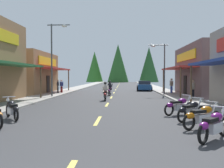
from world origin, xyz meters
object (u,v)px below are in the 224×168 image
at_px(motorcycle_parked_left_3, 12,109).
at_px(pedestrian_by_shop, 193,88).
at_px(pedestrian_strolling, 58,86).
at_px(parked_car_curbside, 144,86).
at_px(motorcycle_parked_right_3, 179,106).
at_px(motorcycle_parked_right_1, 202,116).
at_px(motorcycle_parked_right_0, 213,125).
at_px(pedestrian_browsing, 62,85).
at_px(streetlamp_left, 55,50).
at_px(rider_cruising_trailing, 110,89).
at_px(streetlamp_right, 161,61).
at_px(rider_cruising_lead, 105,93).
at_px(motorcycle_parked_right_2, 191,110).
at_px(pedestrian_waiting, 171,85).

distance_m(motorcycle_parked_left_3, pedestrian_by_shop, 15.29).
distance_m(pedestrian_strolling, parked_car_curbside, 12.78).
relative_size(motorcycle_parked_right_3, motorcycle_parked_left_3, 1.05).
bearing_deg(pedestrian_by_shop, motorcycle_parked_right_1, -48.56).
distance_m(motorcycle_parked_right_0, pedestrian_browsing, 23.39).
bearing_deg(streetlamp_left, rider_cruising_trailing, 29.12).
distance_m(streetlamp_right, motorcycle_parked_left_3, 19.25).
height_order(motorcycle_parked_right_3, rider_cruising_lead, rider_cruising_lead).
height_order(streetlamp_left, motorcycle_parked_right_2, streetlamp_left).
relative_size(streetlamp_left, motorcycle_parked_right_2, 4.26).
relative_size(pedestrian_by_shop, pedestrian_waiting, 0.98).
distance_m(motorcycle_parked_right_1, pedestrian_waiting, 19.22).
bearing_deg(rider_cruising_lead, pedestrian_by_shop, -85.02).
bearing_deg(pedestrian_browsing, parked_car_curbside, 157.68).
bearing_deg(motorcycle_parked_right_0, streetlamp_left, 73.22).
xyz_separation_m(motorcycle_parked_right_0, pedestrian_waiting, (2.60, 20.85, 0.54)).
height_order(rider_cruising_lead, pedestrian_by_shop, pedestrian_by_shop).
distance_m(streetlamp_left, rider_cruising_trailing, 6.96).
bearing_deg(rider_cruising_lead, motorcycle_parked_left_3, 156.19).
relative_size(streetlamp_left, motorcycle_parked_right_3, 3.80).
distance_m(streetlamp_right, rider_cruising_lead, 9.55).
bearing_deg(parked_car_curbside, motorcycle_parked_left_3, 163.49).
height_order(pedestrian_waiting, parked_car_curbside, pedestrian_waiting).
bearing_deg(motorcycle_parked_right_3, motorcycle_parked_right_2, -118.55).
bearing_deg(motorcycle_parked_right_1, pedestrian_strolling, 86.90).
distance_m(streetlamp_right, pedestrian_strolling, 11.86).
height_order(rider_cruising_lead, pedestrian_strolling, pedestrian_strolling).
xyz_separation_m(streetlamp_left, motorcycle_parked_right_1, (9.59, -13.92, -3.99)).
distance_m(streetlamp_left, pedestrian_waiting, 13.49).
relative_size(streetlamp_left, pedestrian_waiting, 3.95).
bearing_deg(rider_cruising_trailing, motorcycle_parked_left_3, 169.44).
xyz_separation_m(motorcycle_parked_right_1, motorcycle_parked_right_2, (0.02, 1.70, 0.00)).
bearing_deg(pedestrian_waiting, motorcycle_parked_right_3, -128.30).
bearing_deg(motorcycle_parked_right_1, motorcycle_parked_right_0, -129.33).
bearing_deg(pedestrian_by_shop, pedestrian_waiting, 149.28).
height_order(streetlamp_right, rider_cruising_trailing, streetlamp_right).
bearing_deg(motorcycle_parked_left_3, motorcycle_parked_right_1, -139.89).
distance_m(pedestrian_browsing, pedestrian_waiting, 12.70).
xyz_separation_m(motorcycle_parked_right_0, rider_cruising_trailing, (-4.30, 18.54, 0.17)).
xyz_separation_m(motorcycle_parked_right_0, motorcycle_parked_left_3, (-8.12, 3.57, 0.00)).
relative_size(streetlamp_left, motorcycle_parked_right_0, 4.24).
bearing_deg(rider_cruising_trailing, pedestrian_waiting, -67.74).
bearing_deg(streetlamp_left, pedestrian_browsing, 97.54).
relative_size(rider_cruising_lead, rider_cruising_trailing, 1.00).
bearing_deg(rider_cruising_lead, streetlamp_left, 59.35).
xyz_separation_m(motorcycle_parked_right_2, rider_cruising_lead, (-4.60, 9.49, 0.17)).
bearing_deg(streetlamp_right, motorcycle_parked_left_3, -119.76).
relative_size(motorcycle_parked_left_3, parked_car_curbside, 0.40).
distance_m(streetlamp_right, pedestrian_waiting, 3.07).
distance_m(motorcycle_parked_right_2, motorcycle_parked_left_3, 8.35).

